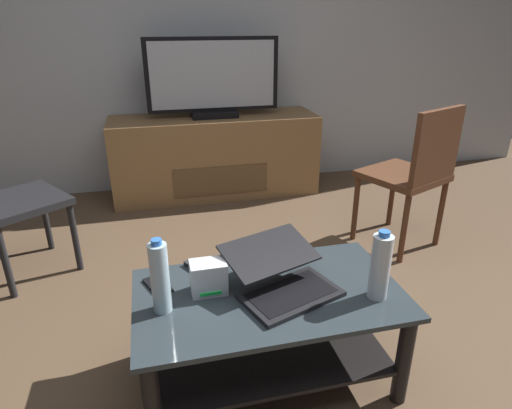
% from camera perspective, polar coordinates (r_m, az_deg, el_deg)
% --- Properties ---
extents(ground_plane, '(7.68, 7.68, 0.00)m').
position_cam_1_polar(ground_plane, '(1.98, 5.57, -21.62)').
color(ground_plane, brown).
extents(back_wall, '(6.40, 0.12, 2.80)m').
position_cam_1_polar(back_wall, '(3.84, -6.85, 23.26)').
color(back_wall, silver).
rests_on(back_wall, ground).
extents(coffee_table, '(1.02, 0.58, 0.42)m').
position_cam_1_polar(coffee_table, '(1.79, 1.65, -14.86)').
color(coffee_table, '#2D383D').
rests_on(coffee_table, ground).
extents(media_cabinet, '(1.66, 0.51, 0.65)m').
position_cam_1_polar(media_cabinet, '(3.68, -5.29, 6.36)').
color(media_cabinet, olive).
rests_on(media_cabinet, ground).
extents(television, '(1.03, 0.20, 0.60)m').
position_cam_1_polar(television, '(3.53, -5.62, 15.86)').
color(television, black).
rests_on(television, media_cabinet).
extents(dining_chair, '(0.58, 0.58, 0.92)m').
position_cam_1_polar(dining_chair, '(2.86, 19.95, 4.21)').
color(dining_chair, '#59331E').
rests_on(dining_chair, ground).
extents(side_chair, '(0.61, 0.61, 0.92)m').
position_cam_1_polar(side_chair, '(2.72, -30.36, 1.19)').
color(side_chair, black).
rests_on(side_chair, ground).
extents(laptop, '(0.46, 0.46, 0.16)m').
position_cam_1_polar(laptop, '(1.70, 3.41, -9.41)').
color(laptop, black).
rests_on(laptop, coffee_table).
extents(router_box, '(0.14, 0.10, 0.13)m').
position_cam_1_polar(router_box, '(1.69, -6.20, -9.40)').
color(router_box, silver).
rests_on(router_box, coffee_table).
extents(water_bottle_near, '(0.07, 0.07, 0.29)m').
position_cam_1_polar(water_bottle_near, '(1.58, -12.39, -9.27)').
color(water_bottle_near, silver).
rests_on(water_bottle_near, coffee_table).
extents(water_bottle_far, '(0.07, 0.07, 0.28)m').
position_cam_1_polar(water_bottle_far, '(1.68, 15.86, -7.75)').
color(water_bottle_far, silver).
rests_on(water_bottle_far, coffee_table).
extents(cell_phone, '(0.12, 0.16, 0.01)m').
position_cam_1_polar(cell_phone, '(1.78, -12.67, -10.22)').
color(cell_phone, black).
rests_on(cell_phone, coffee_table).
extents(tv_remote, '(0.12, 0.16, 0.02)m').
position_cam_1_polar(tv_remote, '(1.85, -7.41, -8.30)').
color(tv_remote, '#2D2D30').
rests_on(tv_remote, coffee_table).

